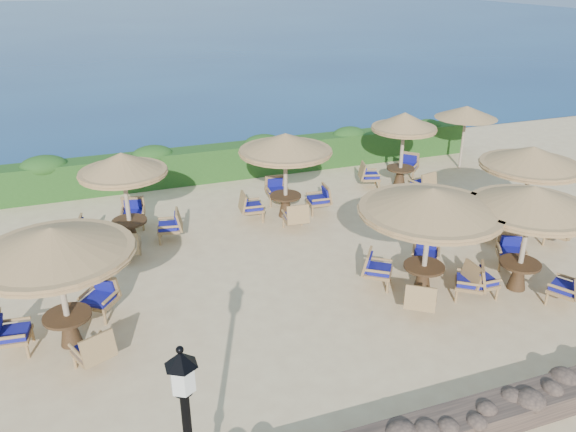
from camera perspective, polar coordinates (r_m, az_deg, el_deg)
The scene contains 12 objects.
ground at distance 14.85m, azimuth 4.02°, elevation -4.70°, with size 120.00×120.00×0.00m, color beige.
sea at distance 82.35m, azimuth -16.85°, elevation 18.21°, with size 160.00×160.00×0.00m, color navy.
hedge at distance 20.86m, azimuth -3.87°, elevation 5.79°, with size 18.00×0.90×1.20m, color #1B4315.
stone_wall at distance 10.44m, azimuth 18.54°, elevation -19.03°, with size 15.00×0.65×0.44m, color brown.
extra_parasol at distance 22.12m, azimuth 17.68°, elevation 10.02°, with size 2.30×2.30×2.41m.
cafe_set_0 at distance 11.71m, azimuth -22.47°, elevation -4.15°, with size 3.06×3.06×2.65m.
cafe_set_1 at distance 13.06m, azimuth 14.19°, elevation -0.18°, with size 3.30×3.30×2.65m.
cafe_set_2 at distance 13.93m, azimuth 23.32°, elevation 0.02°, with size 2.84×2.84×2.65m.
cafe_set_3 at distance 15.74m, azimuth -16.23°, elevation 2.85°, with size 2.88×2.88×2.65m.
cafe_set_4 at distance 16.82m, azimuth -0.26°, elevation 5.69°, with size 2.84×2.84×2.65m.
cafe_set_5 at distance 19.66m, azimuth 11.60°, elevation 7.69°, with size 2.69×2.67×2.65m.
cafe_set_6 at distance 16.94m, azimuth 23.30°, elevation 4.10°, with size 2.80×2.78×2.65m.
Camera 1 is at (-5.37, -11.86, 7.15)m, focal length 35.00 mm.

